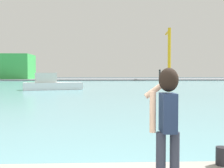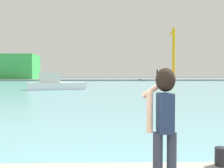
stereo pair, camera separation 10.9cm
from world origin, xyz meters
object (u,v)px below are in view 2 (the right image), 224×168
(harbor_bollard, at_px, (221,157))
(port_crane, at_px, (173,49))
(person_photographer, at_px, (164,115))
(boat_moored, at_px, (55,84))
(warehouse_left, at_px, (17,67))

(harbor_bollard, xyz_separation_m, port_crane, (20.22, 86.27, 9.54))
(person_photographer, xyz_separation_m, boat_moored, (-7.47, 34.36, -0.79))
(port_crane, bearing_deg, warehouse_left, 174.83)
(person_photographer, relative_size, port_crane, 0.11)
(port_crane, bearing_deg, person_photographer, -103.82)
(person_photographer, bearing_deg, harbor_bollard, -51.49)
(person_photographer, relative_size, warehouse_left, 0.13)
(harbor_bollard, distance_m, port_crane, 89.12)
(person_photographer, relative_size, harbor_bollard, 5.31)
(warehouse_left, xyz_separation_m, port_crane, (51.65, -4.68, 5.73))
(harbor_bollard, bearing_deg, boat_moored, 104.65)
(harbor_bollard, xyz_separation_m, warehouse_left, (-31.43, 90.95, 3.81))
(person_photographer, bearing_deg, warehouse_left, 17.99)
(person_photographer, distance_m, boat_moored, 35.17)
(boat_moored, height_order, warehouse_left, warehouse_left)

